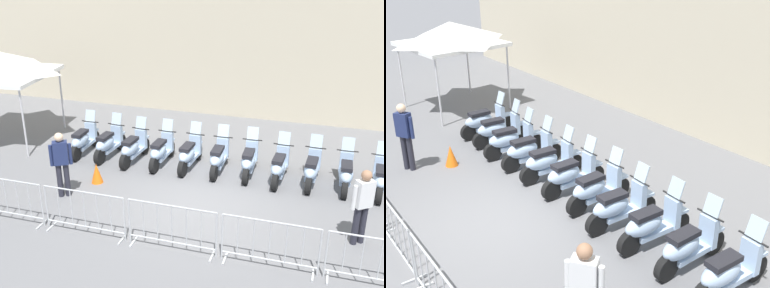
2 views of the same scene
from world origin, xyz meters
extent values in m
plane|color=slate|center=(0.00, 0.00, 0.00)|extent=(120.00, 120.00, 0.00)
cylinder|color=black|center=(-3.99, 3.08, 0.24)|extent=(0.18, 0.49, 0.48)
cylinder|color=black|center=(-4.08, 1.85, 0.24)|extent=(0.18, 0.49, 0.48)
cube|color=#A8C1E0|center=(-4.03, 2.47, 0.28)|extent=(0.34, 0.89, 0.10)
ellipsoid|color=#A8C1E0|center=(-4.06, 2.19, 0.52)|extent=(0.42, 0.86, 0.40)
cube|color=black|center=(-4.05, 2.22, 0.74)|extent=(0.32, 0.62, 0.10)
cube|color=#A8C1E0|center=(-4.00, 2.90, 0.55)|extent=(0.35, 0.17, 0.60)
cylinder|color=black|center=(-4.00, 2.90, 0.88)|extent=(0.56, 0.08, 0.04)
cube|color=silver|center=(-4.00, 2.95, 1.06)|extent=(0.33, 0.16, 0.35)
cube|color=#A8C1E0|center=(-3.99, 3.08, 0.51)|extent=(0.22, 0.33, 0.06)
cylinder|color=black|center=(-3.08, 2.98, 0.24)|extent=(0.22, 0.50, 0.48)
cylinder|color=black|center=(-3.29, 1.76, 0.24)|extent=(0.22, 0.50, 0.48)
cube|color=#A8C1E0|center=(-3.18, 2.37, 0.28)|extent=(0.43, 0.90, 0.10)
ellipsoid|color=#A8C1E0|center=(-3.23, 2.09, 0.52)|extent=(0.50, 0.89, 0.40)
cube|color=black|center=(-3.23, 2.12, 0.74)|extent=(0.38, 0.64, 0.10)
cube|color=#A8C1E0|center=(-3.11, 2.80, 0.55)|extent=(0.36, 0.20, 0.60)
cylinder|color=black|center=(-3.11, 2.80, 0.88)|extent=(0.56, 0.13, 0.04)
cube|color=silver|center=(-3.10, 2.84, 1.06)|extent=(0.34, 0.19, 0.35)
cube|color=#A8C1E0|center=(-3.08, 2.98, 0.51)|extent=(0.25, 0.35, 0.06)
cylinder|color=black|center=(-2.24, 2.79, 0.24)|extent=(0.22, 0.50, 0.48)
cylinder|color=black|center=(-2.45, 1.57, 0.24)|extent=(0.22, 0.50, 0.48)
cube|color=#A8C1E0|center=(-2.34, 2.18, 0.28)|extent=(0.42, 0.90, 0.10)
ellipsoid|color=#A8C1E0|center=(-2.39, 1.90, 0.52)|extent=(0.50, 0.89, 0.40)
cube|color=black|center=(-2.39, 1.93, 0.74)|extent=(0.38, 0.64, 0.10)
cube|color=#A8C1E0|center=(-2.27, 2.60, 0.55)|extent=(0.36, 0.20, 0.60)
cylinder|color=black|center=(-2.27, 2.60, 0.88)|extent=(0.56, 0.13, 0.04)
cube|color=silver|center=(-2.26, 2.65, 1.06)|extent=(0.34, 0.19, 0.35)
cube|color=#A8C1E0|center=(-2.24, 2.79, 0.51)|extent=(0.25, 0.35, 0.06)
cylinder|color=black|center=(-1.41, 2.73, 0.24)|extent=(0.20, 0.49, 0.48)
cylinder|color=black|center=(-1.57, 1.50, 0.24)|extent=(0.20, 0.49, 0.48)
cube|color=#A8C1E0|center=(-1.49, 2.12, 0.28)|extent=(0.39, 0.90, 0.10)
ellipsoid|color=#A8C1E0|center=(-1.53, 1.84, 0.52)|extent=(0.47, 0.88, 0.40)
cube|color=black|center=(-1.52, 1.87, 0.74)|extent=(0.36, 0.63, 0.10)
cube|color=#A8C1E0|center=(-1.43, 2.55, 0.55)|extent=(0.36, 0.18, 0.60)
cylinder|color=black|center=(-1.43, 2.55, 0.88)|extent=(0.56, 0.11, 0.04)
cube|color=silver|center=(-1.43, 2.60, 1.06)|extent=(0.34, 0.18, 0.35)
cube|color=#A8C1E0|center=(-1.41, 2.73, 0.51)|extent=(0.24, 0.34, 0.06)
cylinder|color=black|center=(-0.54, 2.66, 0.24)|extent=(0.21, 0.50, 0.48)
cylinder|color=black|center=(-0.74, 1.44, 0.24)|extent=(0.21, 0.50, 0.48)
cube|color=#A8C1E0|center=(-0.64, 2.05, 0.28)|extent=(0.41, 0.90, 0.10)
ellipsoid|color=#A8C1E0|center=(-0.68, 1.77, 0.52)|extent=(0.49, 0.89, 0.40)
cube|color=black|center=(-0.68, 1.80, 0.74)|extent=(0.37, 0.64, 0.10)
cube|color=#A8C1E0|center=(-0.57, 2.48, 0.55)|extent=(0.36, 0.19, 0.60)
cylinder|color=black|center=(-0.57, 2.48, 0.88)|extent=(0.56, 0.12, 0.04)
cube|color=silver|center=(-0.56, 2.53, 1.06)|extent=(0.34, 0.19, 0.35)
cube|color=#A8C1E0|center=(-0.54, 2.66, 0.51)|extent=(0.25, 0.35, 0.06)
cylinder|color=black|center=(0.27, 2.59, 0.24)|extent=(0.18, 0.49, 0.48)
cylinder|color=black|center=(0.16, 1.35, 0.24)|extent=(0.18, 0.49, 0.48)
cube|color=#A8C1E0|center=(0.22, 1.97, 0.28)|extent=(0.36, 0.89, 0.10)
ellipsoid|color=#A8C1E0|center=(0.19, 1.69, 0.52)|extent=(0.43, 0.87, 0.40)
cube|color=black|center=(0.19, 1.72, 0.74)|extent=(0.33, 0.62, 0.10)
cube|color=#A8C1E0|center=(0.25, 2.40, 0.55)|extent=(0.35, 0.17, 0.60)
cylinder|color=black|center=(0.25, 2.40, 0.88)|extent=(0.56, 0.09, 0.04)
cube|color=silver|center=(0.26, 2.45, 1.06)|extent=(0.33, 0.17, 0.35)
cube|color=#A8C1E0|center=(0.27, 2.59, 0.51)|extent=(0.23, 0.34, 0.06)
cylinder|color=black|center=(1.11, 2.54, 0.24)|extent=(0.17, 0.49, 0.48)
cylinder|color=black|center=(1.03, 1.30, 0.24)|extent=(0.17, 0.49, 0.48)
cube|color=#A8C1E0|center=(1.07, 1.92, 0.28)|extent=(0.34, 0.88, 0.10)
ellipsoid|color=#A8C1E0|center=(1.05, 1.64, 0.52)|extent=(0.42, 0.86, 0.40)
cube|color=black|center=(1.05, 1.67, 0.74)|extent=(0.32, 0.62, 0.10)
cube|color=#A8C1E0|center=(1.10, 2.35, 0.55)|extent=(0.35, 0.16, 0.60)
cylinder|color=black|center=(1.10, 2.35, 0.88)|extent=(0.56, 0.07, 0.04)
cube|color=silver|center=(1.10, 2.40, 1.06)|extent=(0.33, 0.16, 0.35)
cube|color=#A8C1E0|center=(1.11, 2.54, 0.51)|extent=(0.22, 0.33, 0.06)
cylinder|color=black|center=(2.00, 2.32, 0.24)|extent=(0.21, 0.50, 0.48)
cylinder|color=black|center=(1.81, 1.10, 0.24)|extent=(0.21, 0.50, 0.48)
cube|color=#A8C1E0|center=(1.91, 1.71, 0.28)|extent=(0.41, 0.90, 0.10)
ellipsoid|color=#A8C1E0|center=(1.86, 1.43, 0.52)|extent=(0.49, 0.89, 0.40)
cube|color=black|center=(1.87, 1.47, 0.74)|extent=(0.37, 0.64, 0.10)
cube|color=#A8C1E0|center=(1.98, 2.14, 0.55)|extent=(0.36, 0.19, 0.60)
cylinder|color=black|center=(1.98, 2.14, 0.88)|extent=(0.56, 0.12, 0.04)
cube|color=silver|center=(1.98, 2.19, 1.06)|extent=(0.34, 0.19, 0.35)
cube|color=#A8C1E0|center=(2.00, 2.32, 0.51)|extent=(0.25, 0.35, 0.06)
cylinder|color=black|center=(2.86, 2.29, 0.24)|extent=(0.21, 0.50, 0.48)
cylinder|color=black|center=(2.67, 1.06, 0.24)|extent=(0.21, 0.50, 0.48)
cube|color=#A8C1E0|center=(2.76, 1.68, 0.28)|extent=(0.42, 0.90, 0.10)
ellipsoid|color=#A8C1E0|center=(2.72, 1.40, 0.52)|extent=(0.49, 0.89, 0.40)
cube|color=black|center=(2.73, 1.43, 0.74)|extent=(0.37, 0.64, 0.10)
cube|color=#A8C1E0|center=(2.83, 2.10, 0.55)|extent=(0.36, 0.19, 0.60)
cylinder|color=black|center=(2.83, 2.10, 0.88)|extent=(0.56, 0.13, 0.04)
cube|color=silver|center=(2.84, 2.15, 1.06)|extent=(0.34, 0.19, 0.35)
cube|color=#A8C1E0|center=(2.86, 2.29, 0.51)|extent=(0.25, 0.35, 0.06)
cylinder|color=black|center=(3.68, 2.22, 0.24)|extent=(0.19, 0.49, 0.48)
cylinder|color=black|center=(3.56, 0.99, 0.24)|extent=(0.19, 0.49, 0.48)
cube|color=#A8C1E0|center=(3.62, 1.61, 0.28)|extent=(0.37, 0.89, 0.10)
ellipsoid|color=#A8C1E0|center=(3.59, 1.33, 0.52)|extent=(0.44, 0.87, 0.40)
cube|color=black|center=(3.59, 1.36, 0.74)|extent=(0.34, 0.63, 0.10)
cube|color=#A8C1E0|center=(3.66, 2.04, 0.55)|extent=(0.35, 0.17, 0.60)
cylinder|color=black|center=(3.66, 2.04, 0.88)|extent=(0.56, 0.09, 0.04)
cube|color=silver|center=(3.67, 2.09, 1.06)|extent=(0.33, 0.17, 0.35)
cube|color=#A8C1E0|center=(3.68, 2.22, 0.51)|extent=(0.23, 0.34, 0.06)
cylinder|color=black|center=(4.56, 2.10, 0.24)|extent=(0.21, 0.50, 0.48)
cylinder|color=black|center=(4.37, 0.87, 0.24)|extent=(0.21, 0.50, 0.48)
cube|color=#A8C1E0|center=(4.47, 1.49, 0.28)|extent=(0.41, 0.90, 0.10)
ellipsoid|color=#A8C1E0|center=(4.42, 1.21, 0.52)|extent=(0.49, 0.89, 0.40)
cube|color=black|center=(4.43, 1.24, 0.74)|extent=(0.37, 0.64, 0.10)
cube|color=#A8C1E0|center=(4.53, 1.91, 0.55)|extent=(0.36, 0.19, 0.60)
cylinder|color=black|center=(4.53, 1.91, 0.88)|extent=(0.56, 0.12, 0.04)
cube|color=silver|center=(4.54, 1.96, 1.06)|extent=(0.34, 0.19, 0.35)
cube|color=#A8C1E0|center=(4.56, 2.10, 0.51)|extent=(0.25, 0.35, 0.06)
cube|color=#B2B5B7|center=(-3.38, -1.67, 0.02)|extent=(0.09, 0.44, 0.04)
cylinder|color=#B2B5B7|center=(-3.30, -1.68, 0.53)|extent=(0.04, 0.04, 1.05)
cylinder|color=#B2B5B7|center=(-4.25, -1.58, 1.05)|extent=(1.90, 0.24, 0.04)
cylinder|color=#B2B5B7|center=(-4.25, -1.58, 0.18)|extent=(1.90, 0.24, 0.04)
cylinder|color=#B2B5B7|center=(-4.25, -1.58, 0.61)|extent=(0.02, 0.02, 0.87)
cylinder|color=#B2B5B7|center=(-3.94, -1.61, 0.61)|extent=(0.02, 0.02, 0.87)
cylinder|color=#B2B5B7|center=(-3.62, -1.65, 0.61)|extent=(0.02, 0.02, 0.87)
cube|color=#B2B5B7|center=(-3.11, -1.70, 0.02)|extent=(0.09, 0.44, 0.04)
cube|color=#B2B5B7|center=(-1.36, -1.89, 0.02)|extent=(0.09, 0.44, 0.04)
cylinder|color=#B2B5B7|center=(-3.18, -1.70, 0.53)|extent=(0.04, 0.04, 1.05)
cylinder|color=#B2B5B7|center=(-1.29, -1.90, 0.53)|extent=(0.04, 0.04, 1.05)
cylinder|color=#B2B5B7|center=(-2.24, -1.80, 1.05)|extent=(1.90, 0.24, 0.04)
cylinder|color=#B2B5B7|center=(-2.24, -1.80, 0.18)|extent=(1.90, 0.24, 0.04)
cylinder|color=#B2B5B7|center=(-2.87, -1.73, 0.61)|extent=(0.02, 0.02, 0.87)
cylinder|color=#B2B5B7|center=(-2.55, -1.76, 0.61)|extent=(0.02, 0.02, 0.87)
cylinder|color=#B2B5B7|center=(-2.24, -1.80, 0.61)|extent=(0.02, 0.02, 0.87)
cylinder|color=#B2B5B7|center=(-1.92, -1.83, 0.61)|extent=(0.02, 0.02, 0.87)
cylinder|color=#B2B5B7|center=(-1.60, -1.87, 0.61)|extent=(0.02, 0.02, 0.87)
cube|color=#B2B5B7|center=(-1.09, -1.92, 0.02)|extent=(0.09, 0.44, 0.04)
cube|color=#B2B5B7|center=(0.65, -2.11, 0.02)|extent=(0.09, 0.44, 0.04)
cylinder|color=#B2B5B7|center=(-1.17, -1.92, 0.53)|extent=(0.04, 0.04, 1.05)
cylinder|color=#B2B5B7|center=(0.73, -2.12, 0.53)|extent=(0.04, 0.04, 1.05)
cylinder|color=#B2B5B7|center=(-0.22, -2.02, 1.05)|extent=(1.90, 0.24, 0.04)
cylinder|color=#B2B5B7|center=(-0.22, -2.02, 0.18)|extent=(1.90, 0.24, 0.04)
cylinder|color=#B2B5B7|center=(-0.85, -1.95, 0.61)|extent=(0.02, 0.02, 0.87)
cylinder|color=#B2B5B7|center=(-0.54, -1.98, 0.61)|extent=(0.02, 0.02, 0.87)
cylinder|color=#B2B5B7|center=(-0.22, -2.02, 0.61)|extent=(0.02, 0.02, 0.87)
cylinder|color=#B2B5B7|center=(0.10, -2.05, 0.61)|extent=(0.02, 0.02, 0.87)
cylinder|color=#B2B5B7|center=(0.41, -2.09, 0.61)|extent=(0.02, 0.02, 0.87)
cube|color=#B2B5B7|center=(0.92, -2.14, 0.02)|extent=(0.09, 0.44, 0.04)
cube|color=#B2B5B7|center=(2.67, -2.33, 0.02)|extent=(0.09, 0.44, 0.04)
cylinder|color=#B2B5B7|center=(0.85, -2.14, 0.53)|extent=(0.04, 0.04, 1.05)
cylinder|color=#B2B5B7|center=(2.74, -2.34, 0.53)|extent=(0.04, 0.04, 1.05)
cylinder|color=#B2B5B7|center=(1.80, -2.24, 1.05)|extent=(1.90, 0.24, 0.04)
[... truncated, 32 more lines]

